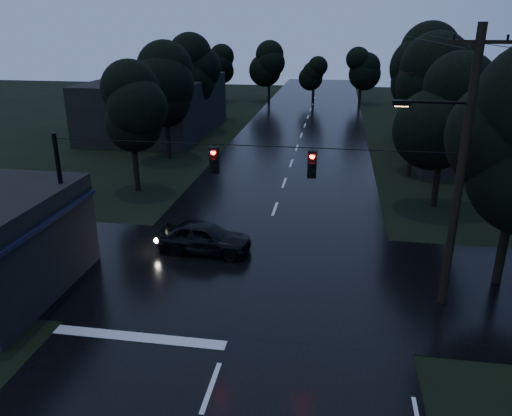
# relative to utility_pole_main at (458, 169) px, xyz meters

# --- Properties ---
(main_road) EXTENTS (12.00, 120.00, 0.02)m
(main_road) POSITION_rel_utility_pole_main_xyz_m (-7.41, 19.00, -5.26)
(main_road) COLOR black
(main_road) RESTS_ON ground
(cross_street) EXTENTS (60.00, 9.00, 0.02)m
(cross_street) POSITION_rel_utility_pole_main_xyz_m (-7.41, 1.00, -5.26)
(cross_street) COLOR black
(cross_street) RESTS_ON ground
(building_far_right) EXTENTS (10.00, 14.00, 4.40)m
(building_far_right) POSITION_rel_utility_pole_main_xyz_m (6.59, 23.00, -3.06)
(building_far_right) COLOR black
(building_far_right) RESTS_ON ground
(building_far_left) EXTENTS (10.00, 16.00, 5.00)m
(building_far_left) POSITION_rel_utility_pole_main_xyz_m (-21.41, 29.00, -2.76)
(building_far_left) COLOR black
(building_far_left) RESTS_ON ground
(utility_pole_main) EXTENTS (3.50, 0.30, 10.00)m
(utility_pole_main) POSITION_rel_utility_pole_main_xyz_m (0.00, 0.00, 0.00)
(utility_pole_main) COLOR black
(utility_pole_main) RESTS_ON ground
(utility_pole_far) EXTENTS (2.00, 0.30, 7.50)m
(utility_pole_far) POSITION_rel_utility_pole_main_xyz_m (0.89, 17.00, -1.38)
(utility_pole_far) COLOR black
(utility_pole_far) RESTS_ON ground
(anchor_pole_left) EXTENTS (0.18, 0.18, 6.00)m
(anchor_pole_left) POSITION_rel_utility_pole_main_xyz_m (-14.91, 0.00, -2.26)
(anchor_pole_left) COLOR black
(anchor_pole_left) RESTS_ON ground
(span_signals) EXTENTS (15.00, 0.37, 1.12)m
(span_signals) POSITION_rel_utility_pole_main_xyz_m (-6.85, -0.01, -0.01)
(span_signals) COLOR black
(span_signals) RESTS_ON ground
(tree_left_a) EXTENTS (3.92, 3.92, 8.26)m
(tree_left_a) POSITION_rel_utility_pole_main_xyz_m (-16.41, 11.00, -0.02)
(tree_left_a) COLOR black
(tree_left_a) RESTS_ON ground
(tree_left_b) EXTENTS (4.20, 4.20, 8.85)m
(tree_left_b) POSITION_rel_utility_pole_main_xyz_m (-17.01, 19.00, 0.36)
(tree_left_b) COLOR black
(tree_left_b) RESTS_ON ground
(tree_left_c) EXTENTS (4.48, 4.48, 9.44)m
(tree_left_c) POSITION_rel_utility_pole_main_xyz_m (-17.61, 29.00, 0.74)
(tree_left_c) COLOR black
(tree_left_c) RESTS_ON ground
(tree_right_a) EXTENTS (4.20, 4.20, 8.85)m
(tree_right_a) POSITION_rel_utility_pole_main_xyz_m (1.59, 11.00, 0.36)
(tree_right_a) COLOR black
(tree_right_a) RESTS_ON ground
(tree_right_b) EXTENTS (4.48, 4.48, 9.44)m
(tree_right_b) POSITION_rel_utility_pole_main_xyz_m (2.19, 19.00, 0.74)
(tree_right_b) COLOR black
(tree_right_b) RESTS_ON ground
(tree_right_c) EXTENTS (4.76, 4.76, 10.03)m
(tree_right_c) POSITION_rel_utility_pole_main_xyz_m (2.79, 29.00, 1.11)
(tree_right_c) COLOR black
(tree_right_c) RESTS_ON ground
(car) EXTENTS (4.40, 1.97, 1.47)m
(car) POSITION_rel_utility_pole_main_xyz_m (-9.91, 2.94, -4.53)
(car) COLOR black
(car) RESTS_ON ground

